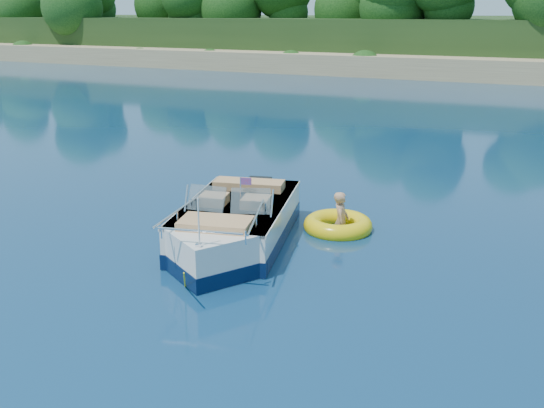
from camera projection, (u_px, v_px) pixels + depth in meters
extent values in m
plane|color=#092343|center=(203.00, 270.00, 11.11)|extent=(160.00, 160.00, 0.00)
cube|color=#8B7351|center=(481.00, 70.00, 43.64)|extent=(170.00, 8.00, 2.00)
cube|color=#1D3314|center=(514.00, 45.00, 66.71)|extent=(170.00, 56.00, 6.00)
cylinder|color=black|center=(43.00, 28.00, 63.98)|extent=(0.44, 0.44, 2.80)
sphere|color=black|center=(40.00, 2.00, 63.17)|extent=(4.62, 4.62, 4.62)
cylinder|color=black|center=(271.00, 29.00, 52.40)|extent=(0.44, 0.44, 3.20)
cylinder|color=black|center=(492.00, 29.00, 46.24)|extent=(0.44, 0.44, 3.60)
cube|color=silver|center=(238.00, 225.00, 12.54)|extent=(2.78, 4.05, 1.02)
cube|color=silver|center=(214.00, 257.00, 10.91)|extent=(1.89, 1.89, 1.02)
cube|color=#071433|center=(238.00, 232.00, 12.59)|extent=(2.82, 4.09, 0.29)
cube|color=#071433|center=(214.00, 265.00, 10.96)|extent=(1.93, 1.93, 0.29)
cube|color=tan|center=(241.00, 208.00, 12.73)|extent=(2.13, 2.88, 0.10)
cube|color=silver|center=(238.00, 203.00, 12.40)|extent=(2.82, 4.06, 0.06)
cube|color=black|center=(260.00, 196.00, 14.42)|extent=(0.60, 0.46, 0.88)
cube|color=#8C9EA5|center=(207.00, 198.00, 11.76)|extent=(0.78, 0.33, 0.47)
cube|color=#8C9EA5|center=(251.00, 201.00, 11.59)|extent=(0.80, 0.52, 0.47)
cube|color=tan|center=(214.00, 204.00, 12.25)|extent=(0.65, 0.65, 0.39)
cube|color=tan|center=(256.00, 207.00, 12.08)|extent=(0.65, 0.65, 0.39)
cube|color=tan|center=(249.00, 189.00, 13.30)|extent=(1.61, 0.89, 0.37)
cube|color=tan|center=(216.00, 228.00, 10.94)|extent=(1.43, 1.02, 0.33)
cylinder|color=silver|center=(199.00, 222.00, 9.94)|extent=(0.03, 0.03, 0.83)
cube|color=red|center=(246.00, 181.00, 11.49)|extent=(0.21, 0.07, 0.14)
cube|color=silver|center=(199.00, 245.00, 10.01)|extent=(0.11, 0.08, 0.05)
cylinder|color=yellow|center=(185.00, 280.00, 9.87)|extent=(0.61, 0.89, 0.75)
torus|color=yellow|center=(338.00, 225.00, 13.14)|extent=(1.69, 1.69, 0.40)
torus|color=red|center=(338.00, 224.00, 13.13)|extent=(1.39, 1.39, 0.13)
imported|color=tan|center=(341.00, 229.00, 13.22)|extent=(0.53, 0.81, 1.47)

